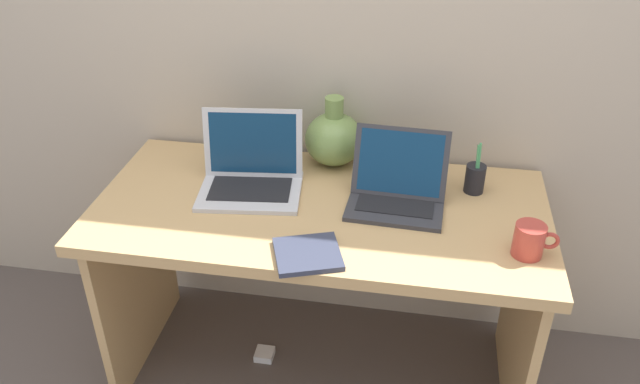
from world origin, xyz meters
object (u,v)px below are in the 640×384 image
Objects in this scene: laptop_right at (398,185)px; pen_cup at (475,178)px; coffee_mug at (530,240)px; power_brick at (265,354)px; green_vase at (334,138)px; notebook_stack at (308,254)px; laptop_left at (252,169)px.

pen_cup is at bearing 22.68° from laptop_right.
coffee_mug is 1.16m from power_brick.
green_vase is 0.56m from notebook_stack.
laptop_left is at bearing 125.96° from notebook_stack.
pen_cup is (0.73, 0.09, -0.01)m from laptop_left.
coffee_mug reaches higher than power_brick.
laptop_left is at bearing -173.04° from pen_cup.
power_brick is (0.02, -0.06, -0.79)m from laptop_left.
coffee_mug is 1.82× the size of power_brick.
coffee_mug is 0.35m from pen_cup.
laptop_right is 1.69× the size of pen_cup.
laptop_left is 0.90m from coffee_mug.
green_vase is 1.35× the size of pen_cup.
laptop_left reaches higher than laptop_right.
notebook_stack is at bearing -54.04° from laptop_left.
notebook_stack is 0.63m from coffee_mug.
laptop_left reaches higher than notebook_stack.
laptop_right is 0.27m from pen_cup.
green_vase reaches higher than power_brick.
laptop_left is 0.48m from laptop_right.
pen_cup reaches higher than coffee_mug.
laptop_left is 2.81× the size of coffee_mug.
green_vase is 3.56× the size of power_brick.
laptop_left is 1.95× the size of notebook_stack.
notebook_stack is at bearing -51.18° from power_brick.
green_vase is 1.36× the size of notebook_stack.
laptop_right reaches higher than coffee_mug.
laptop_left is 5.12× the size of power_brick.
coffee_mug is (0.39, -0.22, -0.01)m from laptop_right.
coffee_mug is at bearing -11.54° from power_brick.
green_vase is (0.24, 0.21, 0.03)m from laptop_left.
laptop_right is 2.45× the size of coffee_mug.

